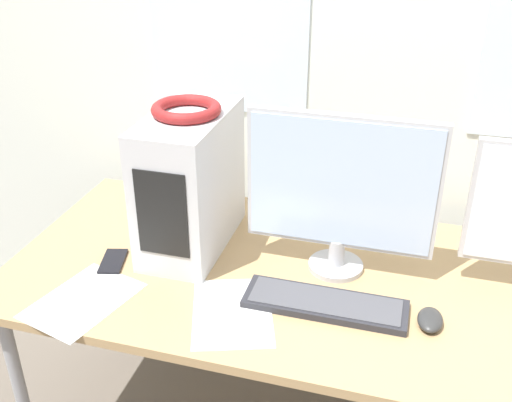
# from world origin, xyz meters

# --- Properties ---
(wall_back) EXTENTS (8.00, 0.07, 2.70)m
(wall_back) POSITION_xyz_m (0.00, 0.97, 1.35)
(wall_back) COLOR silver
(wall_back) RESTS_ON ground_plane
(desk) EXTENTS (2.07, 0.84, 0.71)m
(desk) POSITION_xyz_m (0.00, 0.42, 0.66)
(desk) COLOR tan
(desk) RESTS_ON ground_plane
(pc_tower) EXTENTS (0.22, 0.43, 0.43)m
(pc_tower) POSITION_xyz_m (-0.53, 0.50, 0.92)
(pc_tower) COLOR silver
(pc_tower) RESTS_ON desk
(headphones) EXTENTS (0.20, 0.20, 0.03)m
(headphones) POSITION_xyz_m (-0.53, 0.50, 1.15)
(headphones) COLOR maroon
(headphones) RESTS_ON pc_tower
(monitor_main) EXTENTS (0.54, 0.16, 0.48)m
(monitor_main) POSITION_xyz_m (-0.07, 0.48, 0.97)
(monitor_main) COLOR #B7B7BC
(monitor_main) RESTS_ON desk
(keyboard) EXTENTS (0.44, 0.13, 0.02)m
(keyboard) POSITION_xyz_m (-0.07, 0.29, 0.72)
(keyboard) COLOR #28282D
(keyboard) RESTS_ON desk
(mouse) EXTENTS (0.07, 0.10, 0.03)m
(mouse) POSITION_xyz_m (0.21, 0.29, 0.72)
(mouse) COLOR #2D2D2D
(mouse) RESTS_ON desk
(cell_phone) EXTENTS (0.10, 0.14, 0.01)m
(cell_phone) POSITION_xyz_m (-0.72, 0.32, 0.71)
(cell_phone) COLOR black
(cell_phone) RESTS_ON desk
(paper_sheet_left) EXTENTS (0.28, 0.34, 0.00)m
(paper_sheet_left) POSITION_xyz_m (-0.71, 0.13, 0.71)
(paper_sheet_left) COLOR white
(paper_sheet_left) RESTS_ON desk
(paper_sheet_front) EXTENTS (0.30, 0.35, 0.00)m
(paper_sheet_front) POSITION_xyz_m (-0.30, 0.20, 0.71)
(paper_sheet_front) COLOR white
(paper_sheet_front) RESTS_ON desk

